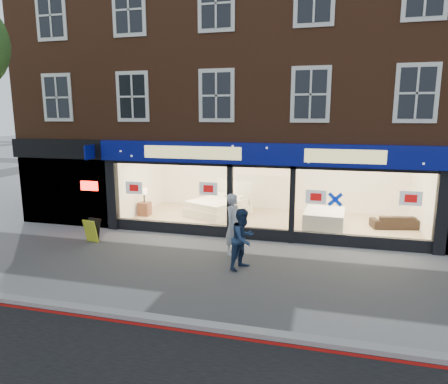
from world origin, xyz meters
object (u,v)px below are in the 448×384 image
at_px(sofa, 395,221).
at_px(pedestrian_blue, 243,239).
at_px(a_board, 92,230).
at_px(pedestrian_grey, 234,224).
at_px(display_bed, 219,206).
at_px(mattress_stack, 324,220).

relative_size(sofa, pedestrian_blue, 0.98).
xyz_separation_m(a_board, pedestrian_blue, (5.37, -1.03, 0.46)).
distance_m(a_board, pedestrian_grey, 4.89).
bearing_deg(sofa, display_bed, -14.94).
bearing_deg(pedestrian_blue, mattress_stack, -0.84).
height_order(sofa, pedestrian_grey, pedestrian_grey).
relative_size(display_bed, pedestrian_grey, 1.51).
bearing_deg(mattress_stack, pedestrian_blue, -116.86).
bearing_deg(pedestrian_blue, sofa, -16.84).
relative_size(display_bed, pedestrian_blue, 1.67).
relative_size(display_bed, sofa, 1.70).
bearing_deg(sofa, pedestrian_grey, 25.05).
xyz_separation_m(mattress_stack, pedestrian_blue, (-2.12, -4.20, 0.41)).
bearing_deg(a_board, pedestrian_grey, 11.23).
height_order(sofa, a_board, a_board).
bearing_deg(pedestrian_grey, display_bed, 40.51).
distance_m(mattress_stack, a_board, 8.13).
height_order(a_board, pedestrian_blue, pedestrian_blue).
bearing_deg(pedestrian_grey, a_board, 109.56).
distance_m(display_bed, pedestrian_grey, 4.57).
relative_size(display_bed, mattress_stack, 1.56).
xyz_separation_m(display_bed, sofa, (6.78, -0.29, -0.12)).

